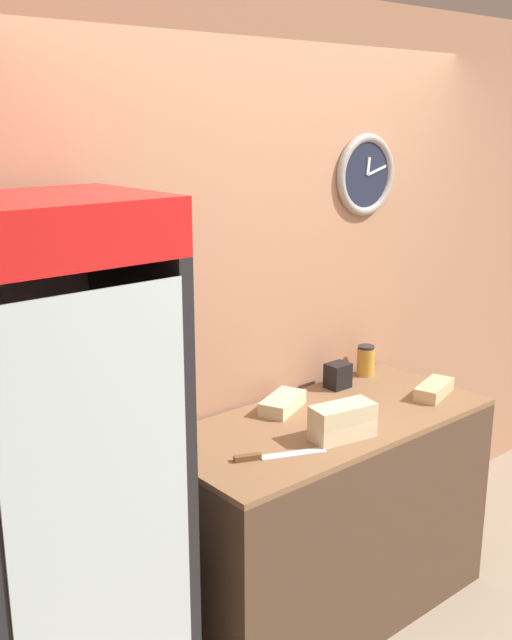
# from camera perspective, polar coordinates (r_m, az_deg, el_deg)

# --- Properties ---
(wall_back) EXTENTS (5.20, 0.10, 2.70)m
(wall_back) POSITION_cam_1_polar(r_m,az_deg,el_deg) (3.39, 1.01, 1.00)
(wall_back) COLOR #AD7A5B
(wall_back) RESTS_ON ground_plane
(prep_counter) EXTENTS (1.49, 0.68, 0.94)m
(prep_counter) POSITION_cam_1_polar(r_m,az_deg,el_deg) (3.46, 5.28, -14.65)
(prep_counter) COLOR #4C3828
(prep_counter) RESTS_ON ground_plane
(beverage_cooler) EXTENTS (0.69, 0.64, 1.97)m
(beverage_cooler) POSITION_cam_1_polar(r_m,az_deg,el_deg) (2.59, -15.53, -11.10)
(beverage_cooler) COLOR black
(beverage_cooler) RESTS_ON ground_plane
(sandwich_stack_bottom) EXTENTS (0.28, 0.17, 0.07)m
(sandwich_stack_bottom) POSITION_cam_1_polar(r_m,az_deg,el_deg) (3.06, 6.60, -8.30)
(sandwich_stack_bottom) COLOR beige
(sandwich_stack_bottom) RESTS_ON prep_counter
(sandwich_stack_middle) EXTENTS (0.28, 0.17, 0.07)m
(sandwich_stack_middle) POSITION_cam_1_polar(r_m,az_deg,el_deg) (3.03, 6.64, -7.06)
(sandwich_stack_middle) COLOR beige
(sandwich_stack_middle) RESTS_ON sandwich_stack_bottom
(sandwich_flat_left) EXTENTS (0.27, 0.18, 0.06)m
(sandwich_flat_left) POSITION_cam_1_polar(r_m,az_deg,el_deg) (3.57, 13.41, -5.16)
(sandwich_flat_left) COLOR tan
(sandwich_flat_left) RESTS_ON prep_counter
(sandwich_flat_right) EXTENTS (0.28, 0.21, 0.06)m
(sandwich_flat_right) POSITION_cam_1_polar(r_m,az_deg,el_deg) (3.32, 2.03, -6.36)
(sandwich_flat_right) COLOR beige
(sandwich_flat_right) RESTS_ON prep_counter
(chefs_knife) EXTENTS (0.35, 0.18, 0.02)m
(chefs_knife) POSITION_cam_1_polar(r_m,az_deg,el_deg) (2.88, 0.87, -10.32)
(chefs_knife) COLOR silver
(chefs_knife) RESTS_ON prep_counter
(condiment_jar) EXTENTS (0.09, 0.09, 0.15)m
(condiment_jar) POSITION_cam_1_polar(r_m,az_deg,el_deg) (3.77, 8.36, -3.08)
(condiment_jar) COLOR gold
(condiment_jar) RESTS_ON prep_counter
(napkin_dispenser) EXTENTS (0.11, 0.09, 0.12)m
(napkin_dispenser) POSITION_cam_1_polar(r_m,az_deg,el_deg) (3.59, 6.25, -4.23)
(napkin_dispenser) COLOR black
(napkin_dispenser) RESTS_ON prep_counter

